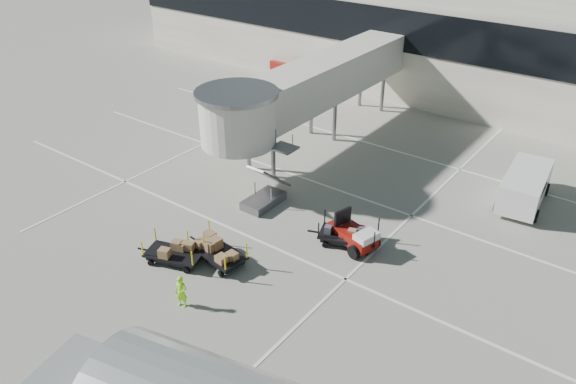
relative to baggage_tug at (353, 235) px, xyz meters
The scene contains 11 objects.
ground 6.69m from the baggage_tug, 136.58° to the right, with size 140.00×140.00×0.00m, color #A5A294.
lane_markings 7.30m from the baggage_tug, 139.18° to the left, with size 40.00×30.00×0.02m.
terminal 26.12m from the baggage_tug, 101.56° to the left, with size 64.00×12.11×15.20m.
jet_bridge 12.25m from the baggage_tug, 138.89° to the left, with size 5.70×20.40×6.03m.
baggage_tug is the anchor object (origin of this frame).
suitcase_cart 0.24m from the baggage_tug, behind, with size 3.68×2.38×1.42m.
box_cart_near 6.93m from the baggage_tug, 132.05° to the right, with size 3.73×1.87×1.44m.
box_cart_far 8.95m from the baggage_tug, 134.09° to the right, with size 3.47×2.20×1.34m.
ground_worker 9.22m from the baggage_tug, 113.28° to the right, with size 0.57×0.37×1.57m, color #82D516.
minivan 11.21m from the baggage_tug, 59.95° to the left, with size 2.71×5.38×1.97m.
belt_loader 26.85m from the baggage_tug, 133.68° to the left, with size 4.13×2.26×1.89m.
Camera 1 is at (16.33, -16.36, 16.74)m, focal length 35.00 mm.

